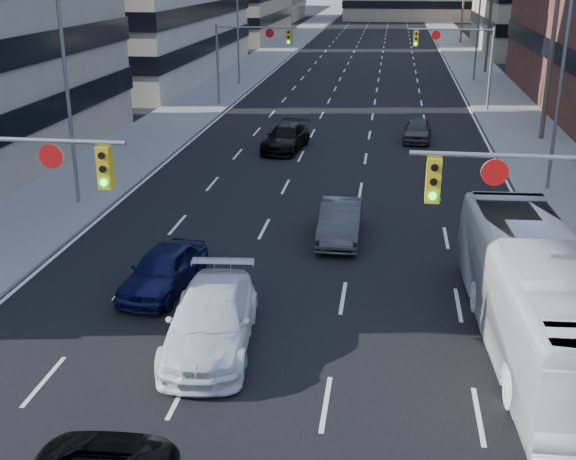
# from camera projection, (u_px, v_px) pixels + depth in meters

# --- Properties ---
(road_surface) EXTENTS (18.00, 300.00, 0.02)m
(road_surface) POSITION_uv_depth(u_px,v_px,m) (378.00, 25.00, 132.99)
(road_surface) COLOR black
(road_surface) RESTS_ON ground
(sidewalk_left) EXTENTS (5.00, 300.00, 0.15)m
(sidewalk_left) POSITION_uv_depth(u_px,v_px,m) (316.00, 24.00, 134.49)
(sidewalk_left) COLOR slate
(sidewalk_left) RESTS_ON ground
(sidewalk_right) EXTENTS (5.00, 300.00, 0.15)m
(sidewalk_right) POSITION_uv_depth(u_px,v_px,m) (441.00, 25.00, 131.45)
(sidewalk_right) COLOR slate
(sidewalk_right) RESTS_ON ground
(signal_near_right) EXTENTS (6.59, 0.33, 6.00)m
(signal_near_right) POSITION_uv_depth(u_px,v_px,m) (575.00, 219.00, 17.04)
(signal_near_right) COLOR slate
(signal_near_right) RESTS_ON ground
(signal_far_left) EXTENTS (6.09, 0.33, 6.00)m
(signal_far_left) POSITION_uv_depth(u_px,v_px,m) (248.00, 48.00, 53.46)
(signal_far_left) COLOR slate
(signal_far_left) RESTS_ON ground
(signal_far_right) EXTENTS (6.09, 0.33, 6.00)m
(signal_far_right) POSITION_uv_depth(u_px,v_px,m) (459.00, 51.00, 51.43)
(signal_far_right) COLOR slate
(signal_far_right) RESTS_ON ground
(utility_pole_block) EXTENTS (2.20, 0.28, 11.00)m
(utility_pole_block) POSITION_uv_depth(u_px,v_px,m) (553.00, 43.00, 41.96)
(utility_pole_block) COLOR #4C3D2D
(utility_pole_block) RESTS_ON ground
(utility_pole_midblock) EXTENTS (2.20, 0.28, 11.00)m
(utility_pole_midblock) POSITION_uv_depth(u_px,v_px,m) (490.00, 13.00, 69.87)
(utility_pole_midblock) COLOR #4C3D2D
(utility_pole_midblock) RESTS_ON ground
(utility_pole_distant) EXTENTS (2.20, 0.28, 11.00)m
(utility_pole_distant) POSITION_uv_depth(u_px,v_px,m) (464.00, 0.00, 97.78)
(utility_pole_distant) COLOR #4C3D2D
(utility_pole_distant) RESTS_ON ground
(streetlight_left_near) EXTENTS (2.03, 0.22, 9.00)m
(streetlight_left_near) POSITION_uv_depth(u_px,v_px,m) (71.00, 91.00, 30.30)
(streetlight_left_near) COLOR slate
(streetlight_left_near) RESTS_ON ground
(streetlight_left_mid) EXTENTS (2.03, 0.22, 9.00)m
(streetlight_left_mid) POSITION_uv_depth(u_px,v_px,m) (240.00, 27.00, 62.86)
(streetlight_left_mid) COLOR slate
(streetlight_left_mid) RESTS_ON ground
(streetlight_left_far) EXTENTS (2.03, 0.22, 9.00)m
(streetlight_left_far) POSITION_uv_depth(u_px,v_px,m) (293.00, 7.00, 95.42)
(streetlight_left_far) COLOR slate
(streetlight_left_far) RESTS_ON ground
(streetlight_right_near) EXTENTS (2.03, 0.22, 9.00)m
(streetlight_right_near) POSITION_uv_depth(u_px,v_px,m) (557.00, 83.00, 32.23)
(streetlight_right_near) COLOR slate
(streetlight_right_near) RESTS_ON ground
(streetlight_right_far) EXTENTS (2.03, 0.22, 9.00)m
(streetlight_right_far) POSITION_uv_depth(u_px,v_px,m) (476.00, 25.00, 64.78)
(streetlight_right_far) COLOR slate
(streetlight_right_far) RESTS_ON ground
(white_van) EXTENTS (2.77, 5.75, 1.61)m
(white_van) POSITION_uv_depth(u_px,v_px,m) (211.00, 321.00, 19.79)
(white_van) COLOR silver
(white_van) RESTS_ON ground
(transit_bus) EXTENTS (3.27, 11.42, 3.14)m
(transit_bus) POSITION_uv_depth(u_px,v_px,m) (538.00, 297.00, 19.44)
(transit_bus) COLOR silver
(transit_bus) RESTS_ON ground
(sedan_blue) EXTENTS (2.29, 4.49, 1.46)m
(sedan_blue) POSITION_uv_depth(u_px,v_px,m) (164.00, 270.00, 23.30)
(sedan_blue) COLOR #0E0F38
(sedan_blue) RESTS_ON ground
(sedan_grey_center) EXTENTS (1.57, 4.44, 1.46)m
(sedan_grey_center) POSITION_uv_depth(u_px,v_px,m) (340.00, 221.00, 27.74)
(sedan_grey_center) COLOR #343537
(sedan_grey_center) RESTS_ON ground
(sedan_black_far) EXTENTS (2.58, 5.12, 1.42)m
(sedan_black_far) POSITION_uv_depth(u_px,v_px,m) (286.00, 138.00, 41.44)
(sedan_black_far) COLOR black
(sedan_black_far) RESTS_ON ground
(sedan_grey_right) EXTENTS (1.88, 4.10, 1.36)m
(sedan_grey_right) POSITION_uv_depth(u_px,v_px,m) (417.00, 130.00, 43.68)
(sedan_grey_right) COLOR #363639
(sedan_grey_right) RESTS_ON ground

